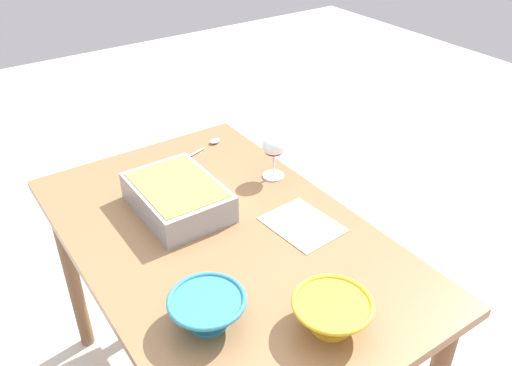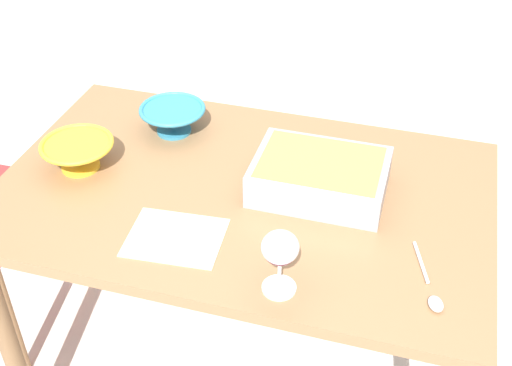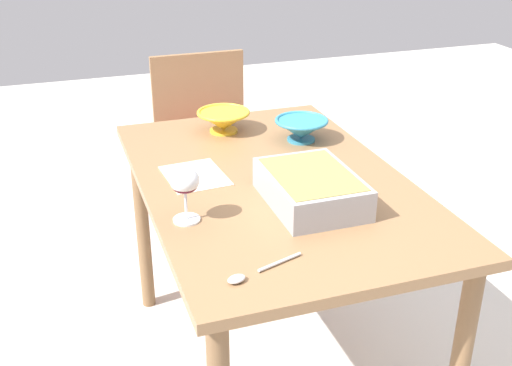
% 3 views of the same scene
% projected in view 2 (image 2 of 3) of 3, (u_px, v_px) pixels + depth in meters
% --- Properties ---
extents(dining_table, '(1.22, 0.77, 0.76)m').
position_uv_depth(dining_table, '(243.00, 219.00, 1.71)').
color(dining_table, olive).
rests_on(dining_table, ground_plane).
extents(wine_glass, '(0.08, 0.08, 0.15)m').
position_uv_depth(wine_glass, '(280.00, 251.00, 1.31)').
color(wine_glass, white).
rests_on(wine_glass, dining_table).
extents(casserole_dish, '(0.32, 0.23, 0.09)m').
position_uv_depth(casserole_dish, '(320.00, 175.00, 1.61)').
color(casserole_dish, '#99999E').
rests_on(casserole_dish, dining_table).
extents(mixing_bowl, '(0.18, 0.18, 0.08)m').
position_uv_depth(mixing_bowl, '(173.00, 118.00, 1.83)').
color(mixing_bowl, teal).
rests_on(mixing_bowl, dining_table).
extents(small_bowl, '(0.19, 0.19, 0.08)m').
position_uv_depth(small_bowl, '(78.00, 153.00, 1.70)').
color(small_bowl, yellow).
rests_on(small_bowl, dining_table).
extents(serving_spoon, '(0.08, 0.20, 0.01)m').
position_uv_depth(serving_spoon, '(431.00, 291.00, 1.36)').
color(serving_spoon, silver).
rests_on(serving_spoon, dining_table).
extents(napkin, '(0.23, 0.19, 0.00)m').
position_uv_depth(napkin, '(176.00, 237.00, 1.50)').
color(napkin, beige).
rests_on(napkin, dining_table).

